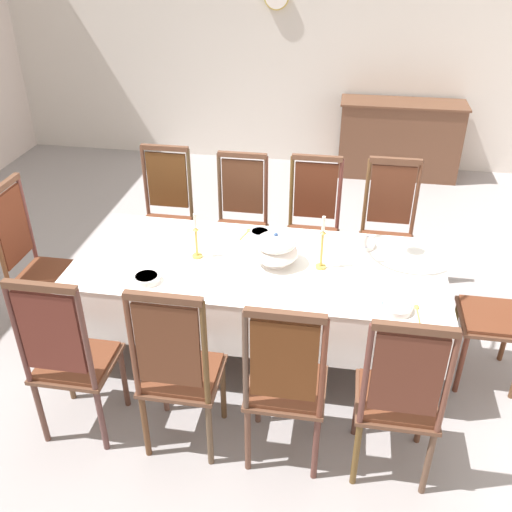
# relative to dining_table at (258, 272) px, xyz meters

# --- Properties ---
(ground) EXTENTS (7.50, 7.16, 0.04)m
(ground) POSITION_rel_dining_table_xyz_m (0.00, 0.23, -0.71)
(ground) COLOR gray
(back_wall) EXTENTS (7.50, 0.08, 3.37)m
(back_wall) POSITION_rel_dining_table_xyz_m (0.00, 3.85, 0.99)
(back_wall) COLOR beige
(back_wall) RESTS_ON ground
(dining_table) EXTENTS (2.44, 1.02, 0.76)m
(dining_table) POSITION_rel_dining_table_xyz_m (0.00, 0.00, 0.00)
(dining_table) COLOR brown
(dining_table) RESTS_ON ground
(tablecloth) EXTENTS (2.46, 1.04, 0.39)m
(tablecloth) POSITION_rel_dining_table_xyz_m (0.00, -0.00, -0.03)
(tablecloth) COLOR white
(tablecloth) RESTS_ON dining_table
(chair_south_a) EXTENTS (0.44, 0.42, 1.18)m
(chair_south_a) POSITION_rel_dining_table_xyz_m (-0.94, -0.92, -0.09)
(chair_south_a) COLOR brown
(chair_south_a) RESTS_ON ground
(chair_north_a) EXTENTS (0.44, 0.42, 1.15)m
(chair_north_a) POSITION_rel_dining_table_xyz_m (-0.94, 0.92, -0.10)
(chair_north_a) COLOR #532F1D
(chair_north_a) RESTS_ON ground
(chair_south_b) EXTENTS (0.44, 0.42, 1.18)m
(chair_south_b) POSITION_rel_dining_table_xyz_m (-0.30, -0.92, -0.09)
(chair_south_b) COLOR brown
(chair_south_b) RESTS_ON ground
(chair_north_b) EXTENTS (0.44, 0.42, 1.13)m
(chair_north_b) POSITION_rel_dining_table_xyz_m (-0.30, 0.92, -0.11)
(chair_north_b) COLOR brown
(chair_north_b) RESTS_ON ground
(chair_south_c) EXTENTS (0.44, 0.42, 1.15)m
(chair_south_c) POSITION_rel_dining_table_xyz_m (0.30, -0.92, -0.10)
(chair_south_c) COLOR brown
(chair_south_c) RESTS_ON ground
(chair_north_c) EXTENTS (0.44, 0.42, 1.14)m
(chair_north_c) POSITION_rel_dining_table_xyz_m (0.30, 0.92, -0.10)
(chair_north_c) COLOR brown
(chair_north_c) RESTS_ON ground
(chair_south_d) EXTENTS (0.44, 0.42, 1.15)m
(chair_south_d) POSITION_rel_dining_table_xyz_m (0.90, -0.92, -0.10)
(chair_south_d) COLOR #543127
(chair_south_d) RESTS_ON ground
(chair_north_d) EXTENTS (0.44, 0.42, 1.16)m
(chair_north_d) POSITION_rel_dining_table_xyz_m (0.90, 0.92, -0.10)
(chair_north_d) COLOR brown
(chair_north_d) RESTS_ON ground
(chair_head_west) EXTENTS (0.42, 0.44, 1.21)m
(chair_head_west) POSITION_rel_dining_table_xyz_m (-1.63, -0.00, -0.08)
(chair_head_west) COLOR brown
(chair_head_west) RESTS_ON ground
(chair_head_east) EXTENTS (0.42, 0.44, 1.21)m
(chair_head_east) POSITION_rel_dining_table_xyz_m (1.63, 0.00, -0.08)
(chair_head_east) COLOR brown
(chair_head_east) RESTS_ON ground
(soup_tureen) EXTENTS (0.30, 0.30, 0.24)m
(soup_tureen) POSITION_rel_dining_table_xyz_m (0.12, -0.00, 0.19)
(soup_tureen) COLOR white
(soup_tureen) RESTS_ON tablecloth
(candlestick_west) EXTENTS (0.07, 0.07, 0.33)m
(candlestick_west) POSITION_rel_dining_table_xyz_m (-0.42, -0.00, 0.21)
(candlestick_west) COLOR gold
(candlestick_west) RESTS_ON tablecloth
(candlestick_east) EXTENTS (0.07, 0.07, 0.38)m
(candlestick_east) POSITION_rel_dining_table_xyz_m (0.42, -0.00, 0.23)
(candlestick_east) COLOR gold
(candlestick_east) RESTS_ON tablecloth
(bowl_near_left) EXTENTS (0.15, 0.15, 0.03)m
(bowl_near_left) POSITION_rel_dining_table_xyz_m (-0.05, 0.37, 0.10)
(bowl_near_left) COLOR white
(bowl_near_left) RESTS_ON tablecloth
(bowl_near_right) EXTENTS (0.18, 0.18, 0.04)m
(bowl_near_right) POSITION_rel_dining_table_xyz_m (0.89, -0.40, 0.10)
(bowl_near_right) COLOR white
(bowl_near_right) RESTS_ON tablecloth
(bowl_far_left) EXTENTS (0.19, 0.19, 0.04)m
(bowl_far_left) POSITION_rel_dining_table_xyz_m (0.68, 0.33, 0.10)
(bowl_far_left) COLOR white
(bowl_far_left) RESTS_ON tablecloth
(bowl_far_right) EXTENTS (0.17, 0.17, 0.04)m
(bowl_far_right) POSITION_rel_dining_table_xyz_m (-0.66, -0.34, 0.10)
(bowl_far_right) COLOR white
(bowl_far_right) RESTS_ON tablecloth
(spoon_primary) EXTENTS (0.06, 0.17, 0.01)m
(spoon_primary) POSITION_rel_dining_table_xyz_m (-0.14, 0.40, 0.08)
(spoon_primary) COLOR gold
(spoon_primary) RESTS_ON tablecloth
(spoon_secondary) EXTENTS (0.03, 0.18, 0.01)m
(spoon_secondary) POSITION_rel_dining_table_xyz_m (1.01, -0.37, 0.08)
(spoon_secondary) COLOR gold
(spoon_secondary) RESTS_ON tablecloth
(sideboard) EXTENTS (1.44, 0.48, 0.90)m
(sideboard) POSITION_rel_dining_table_xyz_m (1.13, 3.54, -0.23)
(sideboard) COLOR brown
(sideboard) RESTS_ON ground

